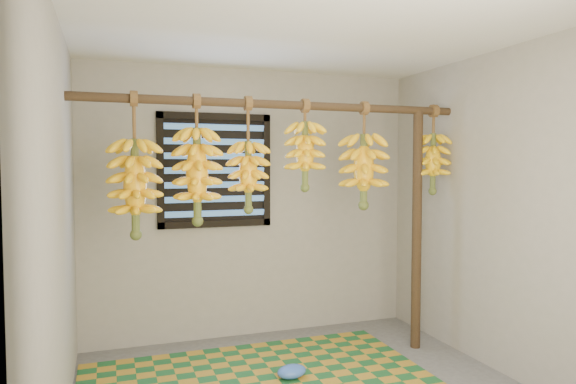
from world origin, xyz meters
name	(u,v)px	position (x,y,z in m)	size (l,w,h in m)	color
ceiling	(318,26)	(0.00, 0.00, 2.40)	(3.00, 3.00, 0.01)	silver
wall_back	(253,203)	(0.00, 1.50, 1.20)	(3.00, 0.01, 2.40)	gray
wall_left	(56,230)	(-1.50, 0.00, 1.20)	(0.01, 3.00, 2.40)	gray
wall_right	(508,213)	(1.50, 0.00, 1.20)	(0.01, 3.00, 2.40)	gray
window	(215,170)	(-0.35, 1.48, 1.50)	(1.00, 0.04, 1.00)	black
hanging_pole	(281,105)	(0.00, 0.70, 2.00)	(0.06, 0.06, 3.00)	#412C1A
support_post	(417,230)	(1.20, 0.70, 1.00)	(0.08, 0.08, 2.00)	#412C1A
plastic_bag	(292,371)	(-0.01, 0.44, 0.06)	(0.23, 0.16, 0.09)	blue
banana_bunch_a	(135,188)	(-1.06, 0.70, 1.39)	(0.35, 0.35, 1.00)	brown
banana_bunch_b	(197,176)	(-0.64, 0.70, 1.47)	(0.32, 0.32, 0.93)	brown
banana_bunch_c	(248,176)	(-0.26, 0.70, 1.46)	(0.30, 0.30, 0.85)	brown
banana_bunch_d	(305,156)	(0.19, 0.70, 1.62)	(0.30, 0.30, 0.70)	brown
banana_bunch_e	(364,171)	(0.70, 0.70, 1.50)	(0.36, 0.36, 0.85)	brown
banana_bunch_f	(433,163)	(1.35, 0.70, 1.56)	(0.28, 0.28, 0.74)	brown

